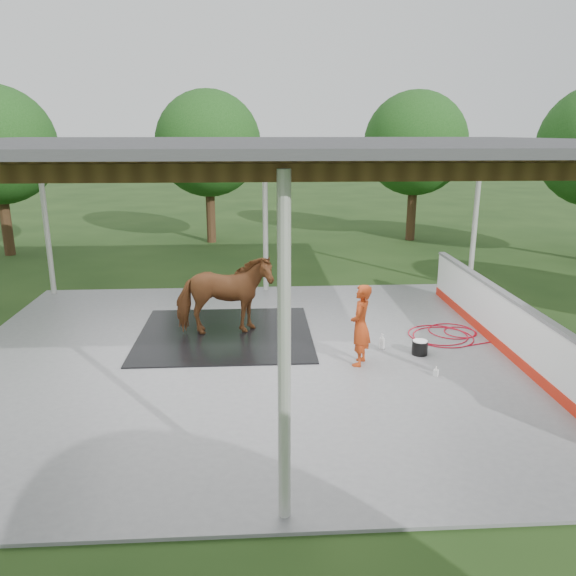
{
  "coord_description": "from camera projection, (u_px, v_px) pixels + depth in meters",
  "views": [
    {
      "loc": [
        -0.29,
        -10.13,
        4.24
      ],
      "look_at": [
        0.35,
        0.47,
        1.27
      ],
      "focal_mm": 35.0,
      "sensor_mm": 36.0,
      "label": 1
    }
  ],
  "objects": [
    {
      "name": "hose_coil",
      "position": [
        445.0,
        334.0,
        11.97
      ],
      "size": [
        2.44,
        1.47,
        0.02
      ],
      "color": "red",
      "rests_on": "concrete_slab"
    },
    {
      "name": "ground",
      "position": [
        272.0,
        358.0,
        10.89
      ],
      "size": [
        100.0,
        100.0,
        0.0
      ],
      "primitive_type": "plane",
      "color": "#1E3814"
    },
    {
      "name": "dasher_board",
      "position": [
        505.0,
        324.0,
        11.0
      ],
      "size": [
        0.16,
        8.0,
        1.15
      ],
      "color": "red",
      "rests_on": "concrete_slab"
    },
    {
      "name": "handler",
      "position": [
        361.0,
        325.0,
        10.28
      ],
      "size": [
        0.55,
        0.66,
        1.53
      ],
      "primitive_type": "imported",
      "rotation": [
        0.0,
        0.0,
        -1.97
      ],
      "color": "#AD3712",
      "rests_on": "concrete_slab"
    },
    {
      "name": "soap_bottle_a",
      "position": [
        382.0,
        341.0,
        11.17
      ],
      "size": [
        0.15,
        0.16,
        0.32
      ],
      "primitive_type": "imported",
      "rotation": [
        0.0,
        0.0,
        0.31
      ],
      "color": "silver",
      "rests_on": "concrete_slab"
    },
    {
      "name": "pavilion_structure",
      "position": [
        270.0,
        148.0,
        9.83
      ],
      "size": [
        12.6,
        10.6,
        4.05
      ],
      "color": "beige",
      "rests_on": "ground"
    },
    {
      "name": "soap_bottle_b",
      "position": [
        436.0,
        371.0,
        9.93
      ],
      "size": [
        0.12,
        0.12,
        0.18
      ],
      "primitive_type": "imported",
      "rotation": [
        0.0,
        0.0,
        -0.63
      ],
      "color": "#338CD8",
      "rests_on": "concrete_slab"
    },
    {
      "name": "wash_bucket",
      "position": [
        420.0,
        347.0,
        10.9
      ],
      "size": [
        0.3,
        0.3,
        0.28
      ],
      "color": "black",
      "rests_on": "concrete_slab"
    },
    {
      "name": "horse",
      "position": [
        224.0,
        295.0,
        11.77
      ],
      "size": [
        2.09,
        1.12,
        1.69
      ],
      "primitive_type": "imported",
      "rotation": [
        0.0,
        0.0,
        1.68
      ],
      "color": "brown",
      "rests_on": "rubber_mat"
    },
    {
      "name": "tree_belt",
      "position": [
        284.0,
        156.0,
        10.76
      ],
      "size": [
        28.0,
        28.0,
        5.8
      ],
      "color": "#382314",
      "rests_on": "ground"
    },
    {
      "name": "rubber_mat",
      "position": [
        225.0,
        334.0,
        12.0
      ],
      "size": [
        3.65,
        3.42,
        0.03
      ],
      "primitive_type": "cube",
      "color": "black",
      "rests_on": "concrete_slab"
    },
    {
      "name": "concrete_slab",
      "position": [
        272.0,
        357.0,
        10.89
      ],
      "size": [
        12.0,
        10.0,
        0.05
      ],
      "primitive_type": "cube",
      "color": "slate",
      "rests_on": "ground"
    }
  ]
}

